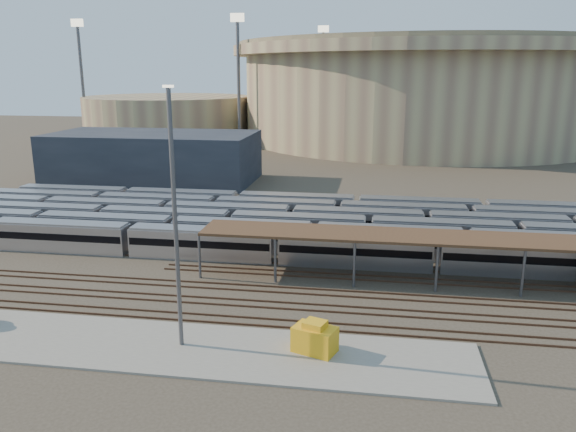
{
  "coord_description": "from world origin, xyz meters",
  "views": [
    {
      "loc": [
        11.01,
        -55.65,
        22.63
      ],
      "look_at": [
        0.29,
        12.0,
        4.76
      ],
      "focal_mm": 35.0,
      "sensor_mm": 36.0,
      "label": 1
    }
  ],
  "objects": [
    {
      "name": "ground",
      "position": [
        0.0,
        0.0,
        0.0
      ],
      "size": [
        420.0,
        420.0,
        0.0
      ],
      "primitive_type": "plane",
      "color": "#383026",
      "rests_on": "ground"
    },
    {
      "name": "apron",
      "position": [
        -5.0,
        -15.0,
        0.1
      ],
      "size": [
        50.0,
        9.0,
        0.2
      ],
      "primitive_type": "cube",
      "color": "gray",
      "rests_on": "ground"
    },
    {
      "name": "subway_trains",
      "position": [
        1.34,
        18.5,
        1.8
      ],
      "size": [
        128.75,
        23.9,
        3.6
      ],
      "color": "#B0AFB4",
      "rests_on": "ground"
    },
    {
      "name": "inspection_shed",
      "position": [
        22.0,
        4.0,
        4.98
      ],
      "size": [
        60.3,
        6.0,
        5.3
      ],
      "color": "#515156",
      "rests_on": "ground"
    },
    {
      "name": "empty_tracks",
      "position": [
        0.0,
        -5.0,
        0.09
      ],
      "size": [
        170.0,
        9.62,
        0.18
      ],
      "color": "#4C3323",
      "rests_on": "ground"
    },
    {
      "name": "stadium",
      "position": [
        25.0,
        140.0,
        16.47
      ],
      "size": [
        124.0,
        124.0,
        32.5
      ],
      "color": "#9B9269",
      "rests_on": "ground"
    },
    {
      "name": "secondary_arena",
      "position": [
        -60.0,
        130.0,
        7.0
      ],
      "size": [
        56.0,
        56.0,
        14.0
      ],
      "primitive_type": "cylinder",
      "color": "#9B9269",
      "rests_on": "ground"
    },
    {
      "name": "service_building",
      "position": [
        -35.0,
        55.0,
        5.0
      ],
      "size": [
        42.0,
        20.0,
        10.0
      ],
      "primitive_type": "cube",
      "color": "#1E232D",
      "rests_on": "ground"
    },
    {
      "name": "floodlight_0",
      "position": [
        -30.0,
        110.0,
        20.65
      ],
      "size": [
        4.0,
        1.0,
        38.4
      ],
      "color": "#515156",
      "rests_on": "ground"
    },
    {
      "name": "floodlight_1",
      "position": [
        -85.0,
        120.0,
        20.65
      ],
      "size": [
        4.0,
        1.0,
        38.4
      ],
      "color": "#515156",
      "rests_on": "ground"
    },
    {
      "name": "floodlight_3",
      "position": [
        -10.0,
        160.0,
        20.65
      ],
      "size": [
        4.0,
        1.0,
        38.4
      ],
      "color": "#515156",
      "rests_on": "ground"
    },
    {
      "name": "yard_light_pole",
      "position": [
        -4.61,
        -14.53,
        10.95
      ],
      "size": [
        0.81,
        0.36,
        21.34
      ],
      "color": "#515156",
      "rests_on": "apron"
    },
    {
      "name": "yellow_equipment",
      "position": [
        6.62,
        -13.98,
        1.27
      ],
      "size": [
        3.94,
        3.17,
        2.14
      ],
      "primitive_type": "cube",
      "rotation": [
        0.0,
        0.0,
        -0.35
      ],
      "color": "gold",
      "rests_on": "apron"
    }
  ]
}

